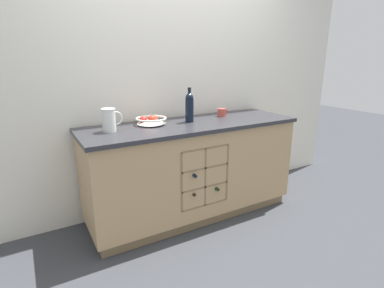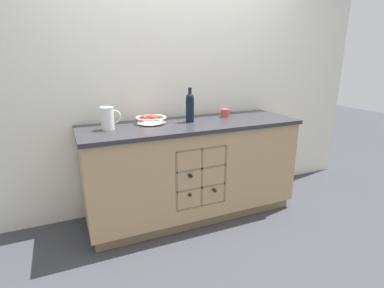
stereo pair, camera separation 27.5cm
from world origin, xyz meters
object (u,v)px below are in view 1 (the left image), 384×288
(white_pitcher, at_px, (109,120))
(standing_wine_bottle, at_px, (189,107))
(ceramic_mug, at_px, (222,112))
(fruit_bowl, at_px, (151,120))

(white_pitcher, bearing_deg, standing_wine_bottle, 0.33)
(white_pitcher, distance_m, standing_wine_bottle, 0.73)
(ceramic_mug, distance_m, standing_wine_bottle, 0.44)
(white_pitcher, relative_size, ceramic_mug, 1.64)
(fruit_bowl, relative_size, standing_wine_bottle, 0.87)
(white_pitcher, xyz_separation_m, ceramic_mug, (1.15, 0.08, -0.06))
(fruit_bowl, relative_size, white_pitcher, 1.46)
(white_pitcher, height_order, standing_wine_bottle, standing_wine_bottle)
(ceramic_mug, xyz_separation_m, standing_wine_bottle, (-0.42, -0.08, 0.10))
(fruit_bowl, distance_m, standing_wine_bottle, 0.37)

